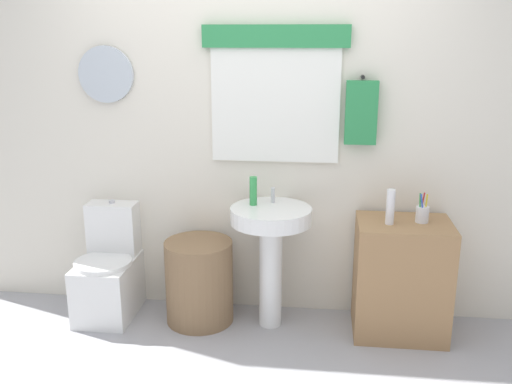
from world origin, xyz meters
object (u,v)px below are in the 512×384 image
object	(u,v)px
laundry_hamper	(199,281)
toothbrush_cup	(422,214)
lotion_bottle	(390,207)
soap_bottle	(253,191)
pedestal_sink	(271,238)
wooden_cabinet	(401,278)
toilet	(109,273)

from	to	relation	value
laundry_hamper	toothbrush_cup	bearing A→B (deg)	0.81
lotion_bottle	toothbrush_cup	size ratio (longest dim) A/B	1.18
soap_bottle	laundry_hamper	bearing A→B (deg)	-172.07
lotion_bottle	pedestal_sink	bearing A→B (deg)	176.88
pedestal_sink	toothbrush_cup	bearing A→B (deg)	1.22
pedestal_sink	lotion_bottle	bearing A→B (deg)	-3.12
soap_bottle	toothbrush_cup	distance (m)	1.06
laundry_hamper	toothbrush_cup	world-z (taller)	toothbrush_cup
wooden_cabinet	soap_bottle	size ratio (longest dim) A/B	4.02
laundry_hamper	lotion_bottle	size ratio (longest dim) A/B	2.57
pedestal_sink	soap_bottle	size ratio (longest dim) A/B	4.36
laundry_hamper	toilet	bearing A→B (deg)	176.76
wooden_cabinet	lotion_bottle	size ratio (longest dim) A/B	3.42
pedestal_sink	soap_bottle	world-z (taller)	soap_bottle
toilet	lotion_bottle	bearing A→B (deg)	-2.36
wooden_cabinet	toothbrush_cup	distance (m)	0.44
lotion_bottle	toilet	bearing A→B (deg)	177.64
pedestal_sink	toothbrush_cup	distance (m)	0.96
laundry_hamper	lotion_bottle	distance (m)	1.34
laundry_hamper	wooden_cabinet	bearing A→B (deg)	0.00
laundry_hamper	soap_bottle	size ratio (longest dim) A/B	3.01
laundry_hamper	wooden_cabinet	distance (m)	1.32
toilet	pedestal_sink	size ratio (longest dim) A/B	0.95
soap_bottle	toothbrush_cup	xyz separation A→B (m)	(1.06, -0.03, -0.10)
pedestal_sink	lotion_bottle	world-z (taller)	lotion_bottle
soap_bottle	toothbrush_cup	size ratio (longest dim) A/B	1.01
pedestal_sink	toothbrush_cup	world-z (taller)	toothbrush_cup
wooden_cabinet	toilet	bearing A→B (deg)	178.94
toothbrush_cup	soap_bottle	bearing A→B (deg)	178.37
toilet	laundry_hamper	xyz separation A→B (m)	(0.64, -0.04, -0.01)
laundry_hamper	pedestal_sink	bearing A→B (deg)	0.00
wooden_cabinet	soap_bottle	world-z (taller)	soap_bottle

